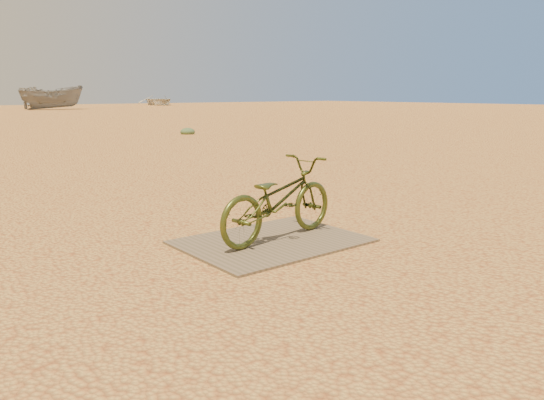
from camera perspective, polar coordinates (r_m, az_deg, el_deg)
ground at (r=4.63m, az=-2.39°, el=-5.77°), size 120.00×120.00×0.00m
plywood_board at (r=4.96m, az=0.00°, el=-4.46°), size 1.63×1.21×0.02m
bicycle at (r=4.92m, az=0.68°, el=0.07°), size 1.49×0.69×0.76m
boat_mid_right at (r=47.11m, az=-22.57°, el=10.15°), size 5.11×2.18×1.94m
boat_far_right at (r=60.32m, az=-12.10°, el=10.46°), size 4.54×5.74×1.07m
kale_b at (r=18.14m, az=-9.06°, el=7.02°), size 0.49×0.49×0.27m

